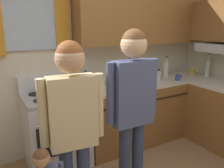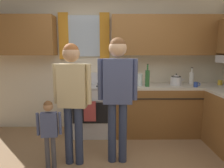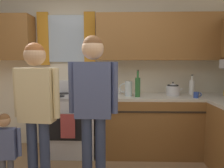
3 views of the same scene
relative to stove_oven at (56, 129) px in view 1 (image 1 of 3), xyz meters
name	(u,v)px [view 1 (image 1 of 3)]	position (x,y,z in m)	size (l,w,h in m)	color
back_wall_unit	(65,41)	(0.26, 0.27, 1.03)	(4.60, 0.42, 2.60)	beige
kitchen_counter_run	(182,113)	(1.74, -0.38, -0.02)	(2.14, 1.96, 0.90)	brown
stove_oven	(56,129)	(0.00, 0.00, 0.00)	(0.71, 0.67, 1.10)	silver
bottle_squat_brown	(86,80)	(0.51, 0.22, 0.51)	(0.08, 0.08, 0.21)	brown
bottle_wine_green	(130,76)	(0.98, -0.14, 0.58)	(0.08, 0.08, 0.39)	#2D6633
bottle_milk_white	(166,69)	(1.85, 0.11, 0.55)	(0.08, 0.08, 0.31)	white
bottle_tall_clear	(208,68)	(2.41, -0.22, 0.57)	(0.07, 0.07, 0.37)	silver
mug_ceramic_white	(102,82)	(0.71, 0.13, 0.48)	(0.13, 0.08, 0.09)	white
mug_cobalt_blue	(178,77)	(1.81, -0.19, 0.48)	(0.11, 0.07, 0.08)	#2D479E
mug_mustard_yellow	(192,72)	(2.33, 0.00, 0.48)	(0.12, 0.08, 0.09)	gold
stovetop_kettle	(155,73)	(1.53, 0.01, 0.53)	(0.27, 0.20, 0.21)	silver
water_pitcher	(118,79)	(0.85, -0.06, 0.54)	(0.19, 0.11, 0.22)	silver
adult_holding_child	(73,119)	(-0.15, -1.03, 0.54)	(0.50, 0.22, 1.60)	#2D3856
adult_in_plaid	(133,100)	(0.43, -0.98, 0.59)	(0.52, 0.23, 1.67)	#2D3856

